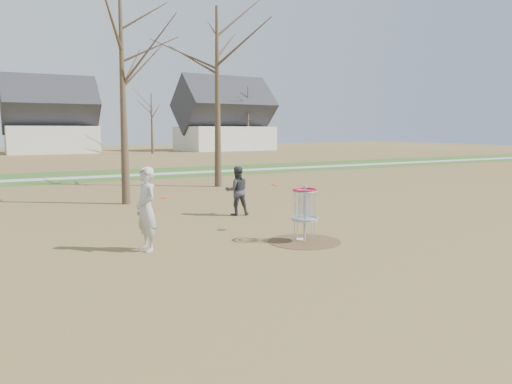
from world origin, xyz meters
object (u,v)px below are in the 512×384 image
player_throwing (237,191)px  player_standing (146,209)px  disc_grounded (300,239)px  disc_golf_basket (305,205)px

player_throwing → player_standing: bearing=55.1°
player_standing → disc_grounded: size_ratio=8.69×
disc_grounded → player_standing: bearing=167.0°
player_standing → player_throwing: bearing=121.3°
player_standing → disc_golf_basket: size_ratio=1.42×
disc_grounded → disc_golf_basket: (-0.02, -0.20, 0.89)m
player_throwing → disc_golf_basket: (-0.40, -4.25, 0.13)m
disc_golf_basket → disc_grounded: bearing=83.9°
player_standing → disc_golf_basket: (3.63, -1.04, -0.04)m
player_standing → disc_grounded: 3.86m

